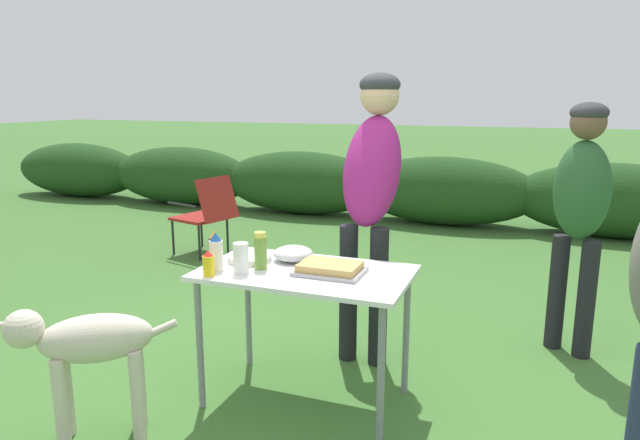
% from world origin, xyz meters
% --- Properties ---
extents(ground_plane, '(60.00, 60.00, 0.00)m').
position_xyz_m(ground_plane, '(0.00, 0.00, 0.00)').
color(ground_plane, '#3D6B2D').
extents(shrub_hedge, '(14.40, 0.90, 0.88)m').
position_xyz_m(shrub_hedge, '(0.00, 4.73, 0.44)').
color(shrub_hedge, '#1E4219').
rests_on(shrub_hedge, ground).
extents(folding_table, '(1.10, 0.64, 0.74)m').
position_xyz_m(folding_table, '(0.00, 0.00, 0.66)').
color(folding_table, white).
rests_on(folding_table, ground).
extents(food_tray, '(0.35, 0.25, 0.06)m').
position_xyz_m(food_tray, '(0.14, -0.00, 0.77)').
color(food_tray, '#9E9EA3').
rests_on(food_tray, folding_table).
extents(plate_stack, '(0.24, 0.24, 0.03)m').
position_xyz_m(plate_stack, '(-0.35, 0.05, 0.76)').
color(plate_stack, white).
rests_on(plate_stack, folding_table).
extents(mixing_bowl, '(0.22, 0.22, 0.08)m').
position_xyz_m(mixing_bowl, '(-0.13, 0.15, 0.78)').
color(mixing_bowl, silver).
rests_on(mixing_bowl, folding_table).
extents(paper_cup_stack, '(0.08, 0.08, 0.16)m').
position_xyz_m(paper_cup_stack, '(-0.29, -0.16, 0.82)').
color(paper_cup_stack, white).
rests_on(paper_cup_stack, folding_table).
extents(mayo_bottle, '(0.07, 0.07, 0.20)m').
position_xyz_m(mayo_bottle, '(-0.44, -0.16, 0.84)').
color(mayo_bottle, silver).
rests_on(mayo_bottle, folding_table).
extents(beer_bottle, '(0.06, 0.06, 0.20)m').
position_xyz_m(beer_bottle, '(-0.49, -0.08, 0.83)').
color(beer_bottle, brown).
rests_on(beer_bottle, folding_table).
extents(mustard_bottle, '(0.06, 0.06, 0.13)m').
position_xyz_m(mustard_bottle, '(-0.43, -0.25, 0.80)').
color(mustard_bottle, yellow).
rests_on(mustard_bottle, folding_table).
extents(relish_jar, '(0.07, 0.07, 0.20)m').
position_xyz_m(relish_jar, '(-0.23, -0.05, 0.84)').
color(relish_jar, olive).
rests_on(relish_jar, folding_table).
extents(standing_person_in_olive_jacket, '(0.37, 0.51, 1.78)m').
position_xyz_m(standing_person_in_olive_jacket, '(0.16, 0.69, 1.14)').
color(standing_person_in_olive_jacket, black).
rests_on(standing_person_in_olive_jacket, ground).
extents(standing_person_in_red_jacket, '(0.43, 0.39, 1.60)m').
position_xyz_m(standing_person_in_red_jacket, '(1.37, 1.17, 1.00)').
color(standing_person_in_red_jacket, black).
rests_on(standing_person_in_red_jacket, ground).
extents(dog, '(0.70, 0.54, 0.69)m').
position_xyz_m(dog, '(-0.83, -0.71, 0.48)').
color(dog, beige).
rests_on(dog, ground).
extents(camp_chair_green_behind_table, '(0.69, 0.60, 0.83)m').
position_xyz_m(camp_chair_green_behind_table, '(-2.07, 2.35, 0.47)').
color(camp_chair_green_behind_table, maroon).
rests_on(camp_chair_green_behind_table, ground).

